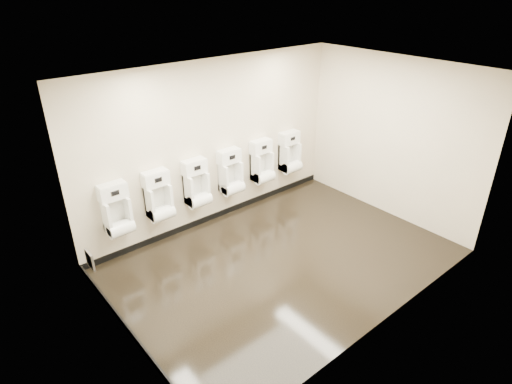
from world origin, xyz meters
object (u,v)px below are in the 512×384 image
at_px(urinal_4, 262,165).
at_px(urinal_3, 231,175).
at_px(urinal_5, 290,155).
at_px(urinal_1, 159,199).
at_px(access_panel, 90,260).
at_px(urinal_0, 117,213).
at_px(urinal_2, 197,187).

bearing_deg(urinal_4, urinal_3, 180.00).
distance_m(urinal_3, urinal_5, 1.43).
relative_size(urinal_1, urinal_5, 1.00).
relative_size(access_panel, urinal_4, 0.32).
height_order(access_panel, urinal_4, urinal_4).
relative_size(urinal_0, urinal_1, 1.00).
relative_size(urinal_4, urinal_5, 1.00).
bearing_deg(urinal_5, access_panel, -174.33).
relative_size(access_panel, urinal_1, 0.32).
xyz_separation_m(access_panel, urinal_3, (2.70, 0.41, 0.31)).
height_order(urinal_3, urinal_4, same).
bearing_deg(access_panel, urinal_3, 8.65).
xyz_separation_m(access_panel, urinal_2, (1.99, 0.41, 0.31)).
height_order(urinal_3, urinal_5, same).
height_order(urinal_2, urinal_3, same).
bearing_deg(urinal_0, urinal_2, 0.00).
bearing_deg(urinal_2, urinal_4, 0.00).
distance_m(access_panel, urinal_0, 0.80).
bearing_deg(access_panel, urinal_1, 17.53).
bearing_deg(urinal_1, urinal_5, 0.00).
height_order(urinal_0, urinal_3, same).
relative_size(urinal_2, urinal_5, 1.00).
bearing_deg(urinal_1, access_panel, -162.47).
bearing_deg(urinal_5, urinal_4, 180.00).
distance_m(access_panel, urinal_5, 4.16).
bearing_deg(urinal_1, urinal_2, 0.00).
relative_size(urinal_1, urinal_4, 1.00).
bearing_deg(urinal_0, urinal_1, 0.00).
relative_size(urinal_3, urinal_5, 1.00).
relative_size(urinal_1, urinal_2, 1.00).
distance_m(access_panel, urinal_4, 3.45).
distance_m(urinal_3, urinal_4, 0.72).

